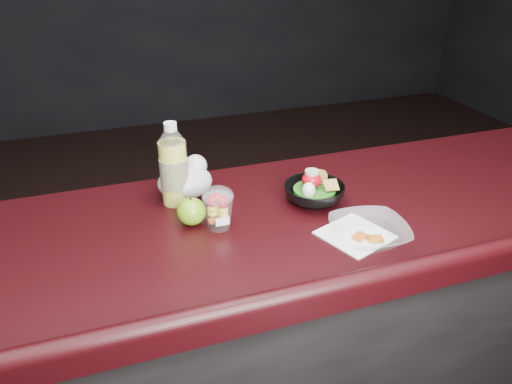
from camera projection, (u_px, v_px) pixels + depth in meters
counter at (271, 350)px, 1.64m from camera, size 4.06×0.71×1.02m
lemonade_bottle at (174, 170)px, 1.43m from camera, size 0.08×0.08×0.25m
fruit_cup at (218, 207)px, 1.33m from camera, size 0.09×0.09×0.12m
green_apple at (191, 212)px, 1.36m from camera, size 0.08×0.08×0.08m
plastic_bag at (186, 180)px, 1.49m from camera, size 0.16×0.13×0.12m
snack_bowl at (314, 192)px, 1.47m from camera, size 0.18×0.18×0.10m
takeout_bowl at (369, 233)px, 1.29m from camera, size 0.23×0.23×0.05m
paper_napkin at (355, 235)px, 1.32m from camera, size 0.21×0.21×0.00m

